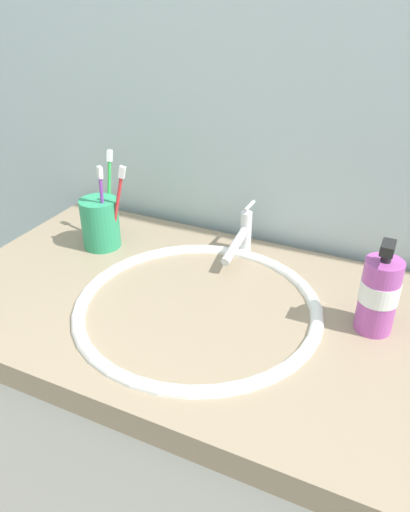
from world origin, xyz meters
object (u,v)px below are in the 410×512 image
at_px(toothbrush_green, 109,190).
at_px(toothbrush_red, 117,203).
at_px(toothbrush_cup, 100,223).
at_px(soap_dispenser, 379,294).
at_px(faucet, 242,236).
at_px(toothbrush_purple, 102,202).

relative_size(toothbrush_green, toothbrush_red, 1.05).
height_order(toothbrush_cup, soap_dispenser, soap_dispenser).
relative_size(toothbrush_cup, toothbrush_red, 0.58).
xyz_separation_m(faucet, toothbrush_cup, (-0.29, -0.09, 0.01)).
distance_m(toothbrush_cup, soap_dispenser, 0.58).
xyz_separation_m(toothbrush_purple, soap_dispenser, (0.56, -0.04, -0.04)).
bearing_deg(soap_dispenser, toothbrush_cup, 175.35).
bearing_deg(toothbrush_red, faucet, 19.44).
distance_m(toothbrush_red, soap_dispenser, 0.54).
xyz_separation_m(toothbrush_cup, toothbrush_green, (0.00, 0.04, 0.06)).
distance_m(faucet, soap_dispenser, 0.32).
distance_m(toothbrush_cup, toothbrush_red, 0.07).
bearing_deg(soap_dispenser, toothbrush_purple, 175.96).
bearing_deg(faucet, toothbrush_green, -170.78).
height_order(toothbrush_green, toothbrush_purple, toothbrush_green).
height_order(faucet, toothbrush_red, toothbrush_red).
bearing_deg(toothbrush_purple, toothbrush_red, 19.66).
height_order(toothbrush_green, toothbrush_red, toothbrush_green).
height_order(toothbrush_cup, toothbrush_purple, toothbrush_purple).
bearing_deg(soap_dispenser, toothbrush_red, 174.57).
bearing_deg(toothbrush_purple, faucet, 19.47).
xyz_separation_m(faucet, toothbrush_green, (-0.29, -0.05, 0.07)).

